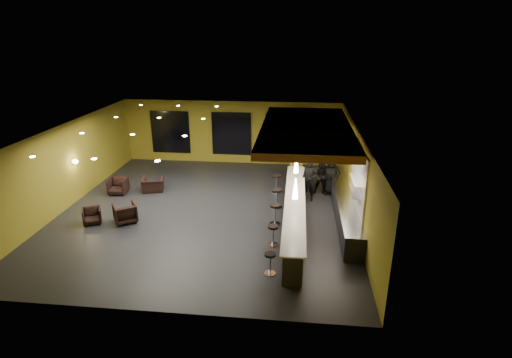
# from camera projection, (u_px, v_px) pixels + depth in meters

# --- Properties ---
(floor) EXTENTS (12.00, 13.00, 0.10)m
(floor) POSITION_uv_depth(u_px,v_px,m) (208.00, 211.00, 16.87)
(floor) COLOR black
(floor) RESTS_ON ground
(ceiling) EXTENTS (12.00, 13.00, 0.10)m
(ceiling) POSITION_uv_depth(u_px,v_px,m) (204.00, 128.00, 15.60)
(ceiling) COLOR black
(wall_back) EXTENTS (12.00, 0.10, 3.50)m
(wall_back) POSITION_uv_depth(u_px,v_px,m) (232.00, 132.00, 22.33)
(wall_back) COLOR olive
(wall_back) RESTS_ON floor
(wall_front) EXTENTS (12.00, 0.10, 3.50)m
(wall_front) POSITION_uv_depth(u_px,v_px,m) (149.00, 257.00, 10.14)
(wall_front) COLOR olive
(wall_front) RESTS_ON floor
(wall_left) EXTENTS (0.10, 13.00, 3.50)m
(wall_left) POSITION_uv_depth(u_px,v_px,m) (65.00, 166.00, 16.83)
(wall_left) COLOR olive
(wall_left) RESTS_ON floor
(wall_right) EXTENTS (0.10, 13.00, 3.50)m
(wall_right) POSITION_uv_depth(u_px,v_px,m) (357.00, 177.00, 15.65)
(wall_right) COLOR olive
(wall_right) RESTS_ON floor
(wood_soffit) EXTENTS (3.60, 8.00, 0.28)m
(wood_soffit) POSITION_uv_depth(u_px,v_px,m) (306.00, 129.00, 16.21)
(wood_soffit) COLOR #B36734
(wood_soffit) RESTS_ON ceiling
(window_left) EXTENTS (2.20, 0.06, 2.40)m
(window_left) POSITION_uv_depth(u_px,v_px,m) (171.00, 132.00, 22.59)
(window_left) COLOR black
(window_left) RESTS_ON wall_back
(window_center) EXTENTS (2.20, 0.06, 2.40)m
(window_center) POSITION_uv_depth(u_px,v_px,m) (231.00, 134.00, 22.25)
(window_center) COLOR black
(window_center) RESTS_ON wall_back
(window_right) EXTENTS (2.20, 0.06, 2.40)m
(window_right) POSITION_uv_depth(u_px,v_px,m) (285.00, 135.00, 21.95)
(window_right) COLOR black
(window_right) RESTS_ON wall_back
(tile_backsplash) EXTENTS (0.06, 3.20, 2.40)m
(tile_backsplash) POSITION_uv_depth(u_px,v_px,m) (359.00, 179.00, 14.64)
(tile_backsplash) COLOR white
(tile_backsplash) RESTS_ON wall_right
(bar_counter) EXTENTS (0.60, 8.00, 1.00)m
(bar_counter) POSITION_uv_depth(u_px,v_px,m) (294.00, 214.00, 15.39)
(bar_counter) COLOR black
(bar_counter) RESTS_ON floor
(bar_top) EXTENTS (0.78, 8.10, 0.05)m
(bar_top) POSITION_uv_depth(u_px,v_px,m) (295.00, 201.00, 15.21)
(bar_top) COLOR white
(bar_top) RESTS_ON bar_counter
(prep_counter) EXTENTS (0.70, 6.00, 0.86)m
(prep_counter) POSITION_uv_depth(u_px,v_px,m) (346.00, 212.00, 15.69)
(prep_counter) COLOR black
(prep_counter) RESTS_ON floor
(prep_top) EXTENTS (0.72, 6.00, 0.03)m
(prep_top) POSITION_uv_depth(u_px,v_px,m) (346.00, 201.00, 15.52)
(prep_top) COLOR silver
(prep_top) RESTS_ON prep_counter
(wall_shelf_lower) EXTENTS (0.30, 1.50, 0.03)m
(wall_shelf_lower) POSITION_uv_depth(u_px,v_px,m) (355.00, 191.00, 14.60)
(wall_shelf_lower) COLOR silver
(wall_shelf_lower) RESTS_ON wall_right
(wall_shelf_upper) EXTENTS (0.30, 1.50, 0.03)m
(wall_shelf_upper) POSITION_uv_depth(u_px,v_px,m) (356.00, 180.00, 14.45)
(wall_shelf_upper) COLOR silver
(wall_shelf_upper) RESTS_ON wall_right
(column) EXTENTS (0.60, 0.60, 3.50)m
(column) POSITION_uv_depth(u_px,v_px,m) (297.00, 149.00, 19.23)
(column) COLOR #996822
(column) RESTS_ON floor
(wall_sconce) EXTENTS (0.22, 0.22, 0.22)m
(wall_sconce) POSITION_uv_depth(u_px,v_px,m) (75.00, 162.00, 17.26)
(wall_sconce) COLOR #FFE5B2
(wall_sconce) RESTS_ON wall_left
(pendant_0) EXTENTS (0.20, 0.20, 0.70)m
(pendant_0) POSITION_uv_depth(u_px,v_px,m) (295.00, 188.00, 12.88)
(pendant_0) COLOR white
(pendant_0) RESTS_ON wood_soffit
(pendant_1) EXTENTS (0.20, 0.20, 0.70)m
(pendant_1) POSITION_uv_depth(u_px,v_px,m) (296.00, 164.00, 15.20)
(pendant_1) COLOR white
(pendant_1) RESTS_ON wood_soffit
(pendant_2) EXTENTS (0.20, 0.20, 0.70)m
(pendant_2) POSITION_uv_depth(u_px,v_px,m) (297.00, 146.00, 17.53)
(pendant_2) COLOR white
(pendant_2) RESTS_ON wood_soffit
(staff_a) EXTENTS (0.75, 0.56, 1.88)m
(staff_a) POSITION_uv_depth(u_px,v_px,m) (309.00, 180.00, 17.55)
(staff_a) COLOR black
(staff_a) RESTS_ON floor
(staff_b) EXTENTS (0.97, 0.81, 1.80)m
(staff_b) POSITION_uv_depth(u_px,v_px,m) (322.00, 176.00, 18.10)
(staff_b) COLOR black
(staff_b) RESTS_ON floor
(staff_c) EXTENTS (0.92, 0.67, 1.73)m
(staff_c) POSITION_uv_depth(u_px,v_px,m) (331.00, 176.00, 18.26)
(staff_c) COLOR black
(staff_c) RESTS_ON floor
(armchair_a) EXTENTS (0.90, 0.91, 0.63)m
(armchair_a) POSITION_uv_depth(u_px,v_px,m) (92.00, 216.00, 15.64)
(armchair_a) COLOR black
(armchair_a) RESTS_ON floor
(armchair_b) EXTENTS (1.15, 1.16, 0.77)m
(armchair_b) POSITION_uv_depth(u_px,v_px,m) (125.00, 213.00, 15.72)
(armchair_b) COLOR black
(armchair_b) RESTS_ON floor
(armchair_c) EXTENTS (0.84, 0.86, 0.74)m
(armchair_c) POSITION_uv_depth(u_px,v_px,m) (118.00, 186.00, 18.44)
(armchair_c) COLOR black
(armchair_c) RESTS_ON floor
(armchair_d) EXTENTS (1.17, 1.08, 0.64)m
(armchair_d) POSITION_uv_depth(u_px,v_px,m) (153.00, 185.00, 18.74)
(armchair_d) COLOR black
(armchair_d) RESTS_ON floor
(bar_stool_0) EXTENTS (0.37, 0.37, 0.72)m
(bar_stool_0) POSITION_uv_depth(u_px,v_px,m) (270.00, 261.00, 12.33)
(bar_stool_0) COLOR silver
(bar_stool_0) RESTS_ON floor
(bar_stool_1) EXTENTS (0.38, 0.38, 0.75)m
(bar_stool_1) POSITION_uv_depth(u_px,v_px,m) (273.00, 233.00, 13.98)
(bar_stool_1) COLOR silver
(bar_stool_1) RESTS_ON floor
(bar_stool_2) EXTENTS (0.43, 0.43, 0.84)m
(bar_stool_2) POSITION_uv_depth(u_px,v_px,m) (275.00, 212.00, 15.45)
(bar_stool_2) COLOR silver
(bar_stool_2) RESTS_ON floor
(bar_stool_3) EXTENTS (0.43, 0.43, 0.85)m
(bar_stool_3) POSITION_uv_depth(u_px,v_px,m) (277.00, 196.00, 16.90)
(bar_stool_3) COLOR silver
(bar_stool_3) RESTS_ON floor
(bar_stool_4) EXTENTS (0.43, 0.43, 0.86)m
(bar_stool_4) POSITION_uv_depth(u_px,v_px,m) (277.00, 181.00, 18.51)
(bar_stool_4) COLOR silver
(bar_stool_4) RESTS_ON floor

